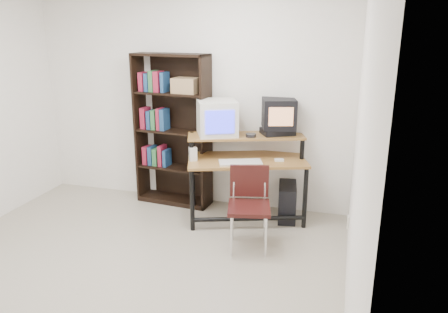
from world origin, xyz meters
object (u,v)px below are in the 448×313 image
(computer_desk, at_px, (246,161))
(school_chair, at_px, (249,199))
(crt_tv, at_px, (279,114))
(bookshelf, at_px, (173,129))
(pc_tower, at_px, (287,202))
(crt_monitor, at_px, (217,118))

(computer_desk, distance_m, school_chair, 0.72)
(crt_tv, distance_m, bookshelf, 1.34)
(pc_tower, relative_size, bookshelf, 0.24)
(computer_desk, bearing_deg, pc_tower, -7.42)
(computer_desk, height_order, bookshelf, bookshelf)
(crt_monitor, xyz_separation_m, bookshelf, (-0.63, 0.20, -0.21))
(school_chair, bearing_deg, computer_desk, 92.82)
(computer_desk, xyz_separation_m, bookshelf, (-0.99, 0.24, 0.26))
(crt_monitor, relative_size, crt_tv, 1.27)
(crt_tv, bearing_deg, pc_tower, -60.75)
(computer_desk, height_order, pc_tower, computer_desk)
(crt_monitor, bearing_deg, school_chair, -77.14)
(crt_monitor, height_order, bookshelf, bookshelf)
(crt_tv, xyz_separation_m, school_chair, (-0.13, -0.92, -0.71))
(crt_monitor, bearing_deg, pc_tower, -20.59)
(pc_tower, height_order, school_chair, school_chair)
(computer_desk, bearing_deg, school_chair, -93.50)
(crt_monitor, distance_m, pc_tower, 1.28)
(crt_monitor, distance_m, school_chair, 1.11)
(school_chair, bearing_deg, crt_tv, 69.27)
(pc_tower, xyz_separation_m, bookshelf, (-1.47, 0.14, 0.75))
(pc_tower, distance_m, school_chair, 0.88)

